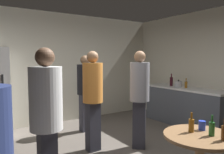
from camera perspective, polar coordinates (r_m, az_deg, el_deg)
wall_back at (r=5.67m, az=-12.50°, el=2.31°), size 5.32×0.06×2.70m
wall_side_right at (r=5.34m, az=26.87°, el=1.77°), size 0.06×5.20×2.70m
kitchen_counter at (r=5.55m, az=18.46°, el=-7.23°), size 0.64×2.10×0.90m
kettle at (r=5.55m, az=16.83°, el=-1.76°), size 0.24×0.17×0.18m
wine_bottle_on_counter at (r=5.72m, az=15.10°, el=-1.06°), size 0.08×0.08×0.31m
beer_bottle_on_counter at (r=5.41m, az=18.61°, el=-1.83°), size 0.06×0.06×0.23m
foreground_table at (r=2.75m, az=21.76°, el=-15.79°), size 0.80×0.80×0.73m
beer_bottle_amber at (r=2.75m, az=19.83°, el=-11.60°), size 0.06×0.06×0.23m
beer_bottle_brown at (r=2.62m, az=27.08°, el=-12.66°), size 0.06×0.06×0.23m
beer_bottle_green at (r=2.71m, az=24.41°, el=-11.98°), size 0.06×0.06×0.23m
plastic_cup_blue at (r=2.87m, az=22.26°, el=-11.53°), size 0.08×0.08×0.11m
person_in_black_shirt at (r=4.80m, az=-7.00°, el=-2.66°), size 0.36×0.36×1.65m
person_in_orange_shirt at (r=3.75m, az=-5.00°, el=-4.11°), size 0.36×0.36×1.71m
person_in_white_shirt at (r=2.44m, az=-16.64°, el=-9.36°), size 0.35×0.35×1.69m
person_in_gray_shirt at (r=3.87m, az=7.11°, el=-3.80°), size 0.48×0.48×1.72m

